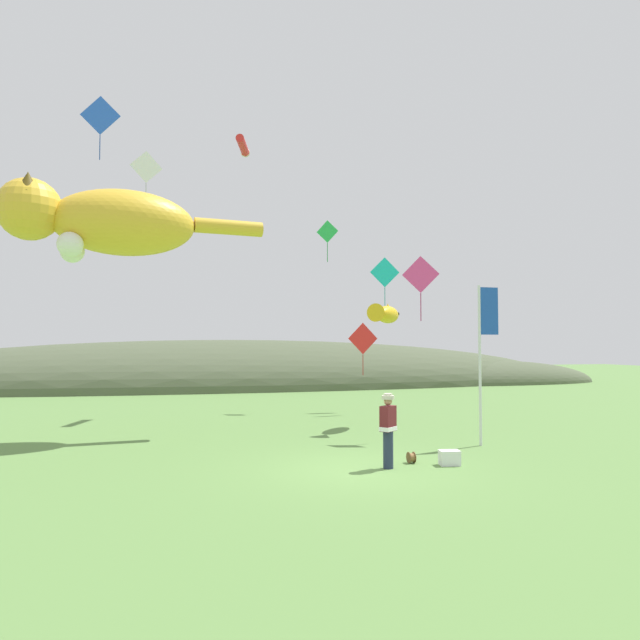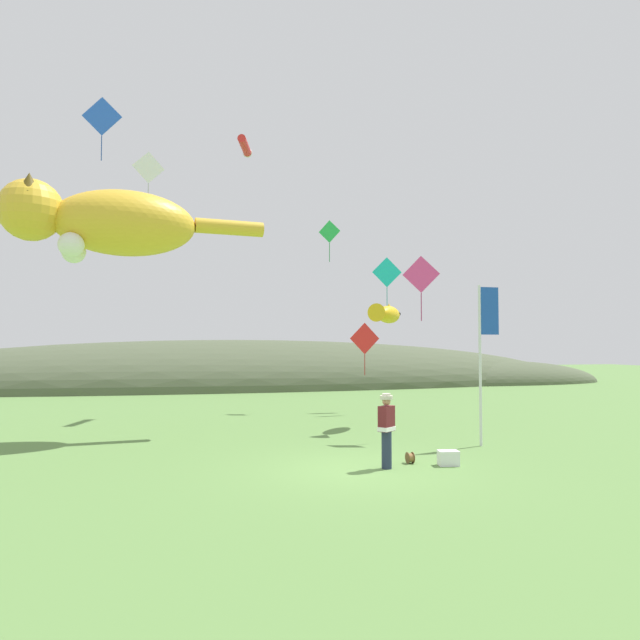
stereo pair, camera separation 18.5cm
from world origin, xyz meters
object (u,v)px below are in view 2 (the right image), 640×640
at_px(festival_banner_pole, 484,340).
at_px(kite_diamond_green, 329,232).
at_px(kite_fish_windsock, 387,314).
at_px(kite_tube_streamer, 245,146).
at_px(kite_diamond_white, 148,168).
at_px(kite_diamond_pink, 421,275).
at_px(kite_diamond_red, 365,339).
at_px(kite_diamond_teal, 387,273).
at_px(kite_spool, 410,458).
at_px(picnic_cooler, 448,458).
at_px(kite_diamond_blue, 102,117).
at_px(festival_attendant, 386,428).
at_px(kite_giant_cat, 106,222).

bearing_deg(festival_banner_pole, kite_diamond_green, 99.68).
bearing_deg(kite_fish_windsock, kite_tube_streamer, 127.15).
height_order(kite_diamond_white, kite_diamond_pink, kite_diamond_white).
distance_m(festival_banner_pole, kite_fish_windsock, 4.65).
relative_size(kite_diamond_red, kite_diamond_teal, 0.98).
bearing_deg(kite_diamond_teal, kite_diamond_green, 163.42).
distance_m(kite_spool, picnic_cooler, 0.93).
relative_size(kite_fish_windsock, kite_diamond_pink, 1.09).
height_order(kite_fish_windsock, kite_diamond_pink, kite_diamond_pink).
bearing_deg(kite_diamond_white, kite_tube_streamer, 1.27).
xyz_separation_m(kite_diamond_pink, kite_diamond_blue, (-10.21, 4.39, 5.85)).
height_order(festival_attendant, kite_diamond_white, kite_diamond_white).
xyz_separation_m(kite_giant_cat, kite_fish_windsock, (9.57, 0.28, -2.77)).
xyz_separation_m(kite_diamond_white, kite_diamond_pink, (8.78, -8.31, -5.32)).
bearing_deg(kite_giant_cat, kite_diamond_green, 35.43).
relative_size(kite_giant_cat, kite_diamond_white, 3.60).
distance_m(kite_fish_windsock, kite_diamond_white, 12.19).
distance_m(festival_attendant, kite_diamond_red, 11.08).
height_order(kite_diamond_teal, kite_diamond_blue, kite_diamond_blue).
bearing_deg(festival_attendant, festival_banner_pole, 28.93).
bearing_deg(kite_diamond_green, kite_diamond_blue, -155.48).
height_order(kite_spool, kite_diamond_teal, kite_diamond_teal).
distance_m(kite_fish_windsock, kite_tube_streamer, 10.72).
distance_m(festival_attendant, festival_banner_pole, 4.93).
distance_m(kite_diamond_teal, kite_diamond_pink, 8.29).
bearing_deg(festival_attendant, kite_tube_streamer, 98.89).
distance_m(picnic_cooler, kite_fish_windsock, 7.65).
bearing_deg(kite_tube_streamer, kite_diamond_white, -178.73).
xyz_separation_m(festival_attendant, kite_diamond_pink, (2.73, 3.96, 4.22)).
relative_size(kite_fish_windsock, kite_tube_streamer, 1.16).
bearing_deg(kite_spool, kite_diamond_red, 77.30).
xyz_separation_m(kite_diamond_red, kite_diamond_pink, (-0.30, -6.46, 1.98)).
distance_m(kite_tube_streamer, kite_diamond_green, 5.42).
relative_size(kite_giant_cat, kite_diamond_red, 3.62).
xyz_separation_m(kite_diamond_pink, kite_diamond_green, (-0.63, 8.75, 3.05)).
distance_m(festival_banner_pole, kite_tube_streamer, 14.66).
xyz_separation_m(kite_diamond_teal, kite_diamond_blue, (-12.13, -3.60, 4.73)).
height_order(kite_diamond_pink, kite_diamond_green, kite_diamond_green).
height_order(festival_banner_pole, kite_diamond_blue, kite_diamond_blue).
height_order(kite_diamond_teal, kite_diamond_pink, kite_diamond_teal).
bearing_deg(kite_fish_windsock, kite_diamond_teal, 68.63).
height_order(picnic_cooler, kite_diamond_green, kite_diamond_green).
xyz_separation_m(festival_attendant, kite_tube_streamer, (-1.93, 12.36, 10.88)).
bearing_deg(kite_diamond_red, kite_diamond_green, 112.31).
bearing_deg(kite_diamond_green, kite_diamond_teal, -16.58).
bearing_deg(kite_fish_windsock, kite_diamond_white, 145.96).
relative_size(festival_banner_pole, kite_diamond_green, 2.38).
distance_m(picnic_cooler, kite_diamond_pink, 6.51).
bearing_deg(kite_diamond_red, festival_attendant, -106.23).
bearing_deg(kite_tube_streamer, kite_diamond_blue, -144.05).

